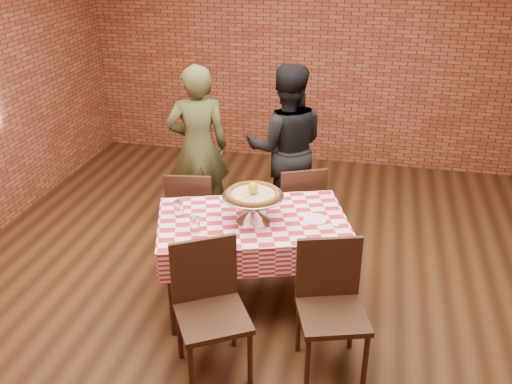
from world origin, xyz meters
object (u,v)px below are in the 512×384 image
pizza (253,195)px  chair_far_right (297,208)px  chair_far_left (193,212)px  chair_near_right (333,314)px  water_glass_right (179,208)px  diner_olive (198,148)px  table (253,262)px  chair_near_left (212,316)px  water_glass_left (195,225)px  pizza_stand (253,208)px  condiment_caddy (259,195)px  diner_black (286,148)px

pizza → chair_far_right: pizza is taller
pizza → chair_far_left: 1.05m
chair_near_right → chair_far_right: size_ratio=1.04×
chair_far_right → chair_far_left: bearing=-7.4°
water_glass_right → diner_olive: 1.28m
pizza → water_glass_right: pizza is taller
table → chair_near_left: chair_near_left is taller
pizza → water_glass_left: bearing=-144.3°
chair_far_left → chair_far_right: bearing=-171.3°
pizza_stand → chair_near_left: (-0.09, -0.81, -0.40)m
diner_olive → table: bearing=102.9°
table → condiment_caddy: condiment_caddy is taller
water_glass_left → diner_black: diner_black is taller
chair_far_left → diner_black: diner_black is taller
chair_far_left → diner_black: 1.12m
pizza → diner_black: size_ratio=0.25×
chair_far_left → diner_olive: 0.73m
pizza_stand → water_glass_right: 0.58m
pizza_stand → chair_far_right: size_ratio=0.53×
chair_near_left → diner_black: size_ratio=0.57×
chair_far_right → pizza: bearing=51.6°
water_glass_left → condiment_caddy: bearing=58.3°
condiment_caddy → pizza_stand: bearing=-94.7°
water_glass_left → chair_far_left: size_ratio=0.13×
table → diner_olive: diner_olive is taller
chair_near_left → chair_near_right: bearing=-16.1°
condiment_caddy → chair_near_right: size_ratio=0.14×
table → pizza: 0.60m
water_glass_right → chair_near_right: size_ratio=0.13×
condiment_caddy → chair_near_left: bearing=-101.8°
pizza_stand → pizza: pizza is taller
chair_near_left → chair_far_right: 1.71m
pizza_stand → pizza: 0.11m
pizza → diner_olive: 1.47m
table → chair_near_right: size_ratio=1.52×
chair_far_left → diner_black: (0.70, 0.79, 0.38)m
water_glass_right → chair_near_left: (0.48, -0.76, -0.35)m
table → chair_near_right: (0.68, -0.63, 0.09)m
water_glass_left → water_glass_right: (-0.20, 0.22, 0.00)m
chair_near_left → chair_far_right: size_ratio=1.05×
pizza_stand → condiment_caddy: bearing=93.6°
diner_olive → chair_near_left: bearing=88.4°
pizza_stand → chair_far_left: bearing=139.4°
pizza → diner_olive: (-0.82, 1.20, -0.16)m
chair_near_right → chair_near_left: bearing=176.9°
pizza_stand → water_glass_left: 0.46m
diner_black → water_glass_left: bearing=64.6°
pizza_stand → diner_black: diner_black is taller
chair_near_left → chair_far_left: bearing=82.6°
condiment_caddy → water_glass_right: bearing=-155.7°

